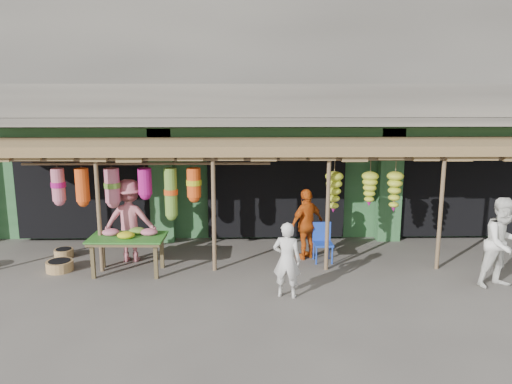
{
  "coord_description": "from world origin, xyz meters",
  "views": [
    {
      "loc": [
        -0.79,
        -10.8,
        3.93
      ],
      "look_at": [
        -0.55,
        1.0,
        1.54
      ],
      "focal_mm": 35.0,
      "sensor_mm": 36.0,
      "label": 1
    }
  ],
  "objects_px": {
    "blue_chair": "(322,240)",
    "person_right": "(503,243)",
    "person_vendor": "(307,224)",
    "person_shopper": "(130,220)",
    "flower_table": "(129,238)",
    "person_front": "(287,260)"
  },
  "relations": [
    {
      "from": "person_shopper",
      "to": "flower_table",
      "type": "bearing_deg",
      "value": 102.28
    },
    {
      "from": "blue_chair",
      "to": "person_vendor",
      "type": "bearing_deg",
      "value": 149.7
    },
    {
      "from": "person_front",
      "to": "blue_chair",
      "type": "bearing_deg",
      "value": -101.43
    },
    {
      "from": "flower_table",
      "to": "person_front",
      "type": "relative_size",
      "value": 1.1
    },
    {
      "from": "flower_table",
      "to": "person_front",
      "type": "xyz_separation_m",
      "value": [
        3.35,
        -1.38,
        -0.04
      ]
    },
    {
      "from": "blue_chair",
      "to": "person_shopper",
      "type": "height_order",
      "value": "person_shopper"
    },
    {
      "from": "person_vendor",
      "to": "person_shopper",
      "type": "relative_size",
      "value": 0.87
    },
    {
      "from": "flower_table",
      "to": "person_shopper",
      "type": "relative_size",
      "value": 0.85
    },
    {
      "from": "flower_table",
      "to": "person_right",
      "type": "xyz_separation_m",
      "value": [
        7.73,
        -0.97,
        0.15
      ]
    },
    {
      "from": "person_front",
      "to": "person_right",
      "type": "relative_size",
      "value": 0.8
    },
    {
      "from": "blue_chair",
      "to": "person_right",
      "type": "bearing_deg",
      "value": -28.78
    },
    {
      "from": "person_vendor",
      "to": "person_right",
      "type": "bearing_deg",
      "value": 115.96
    },
    {
      "from": "blue_chair",
      "to": "person_right",
      "type": "relative_size",
      "value": 0.49
    },
    {
      "from": "person_vendor",
      "to": "person_shopper",
      "type": "xyz_separation_m",
      "value": [
        -4.14,
        -0.09,
        0.13
      ]
    },
    {
      "from": "person_shopper",
      "to": "person_right",
      "type": "bearing_deg",
      "value": 169.6
    },
    {
      "from": "flower_table",
      "to": "person_vendor",
      "type": "relative_size",
      "value": 0.98
    },
    {
      "from": "flower_table",
      "to": "blue_chair",
      "type": "height_order",
      "value": "flower_table"
    },
    {
      "from": "person_vendor",
      "to": "person_shopper",
      "type": "height_order",
      "value": "person_shopper"
    },
    {
      "from": "person_front",
      "to": "person_vendor",
      "type": "xyz_separation_m",
      "value": [
        0.66,
        2.28,
        0.1
      ]
    },
    {
      "from": "blue_chair",
      "to": "person_right",
      "type": "distance_m",
      "value": 3.8
    },
    {
      "from": "person_right",
      "to": "person_vendor",
      "type": "xyz_separation_m",
      "value": [
        -3.73,
        1.87,
        -0.09
      ]
    },
    {
      "from": "flower_table",
      "to": "person_vendor",
      "type": "xyz_separation_m",
      "value": [
        4.0,
        0.9,
        0.06
      ]
    }
  ]
}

